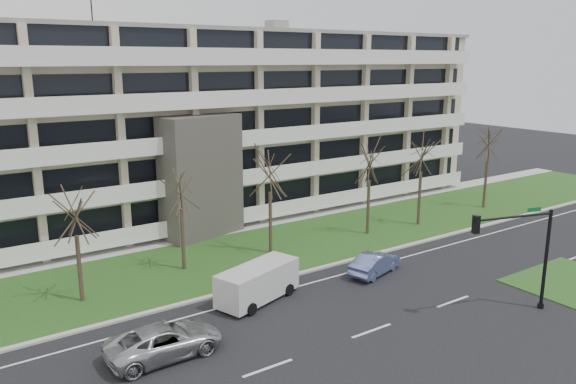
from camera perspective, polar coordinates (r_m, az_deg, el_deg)
ground at (r=28.48m, az=8.49°, el=-13.77°), size 160.00×160.00×0.00m
grass_verge at (r=38.16m, az=-4.95°, el=-6.44°), size 90.00×10.00×0.06m
curb at (r=34.16m, az=-0.75°, el=-8.76°), size 90.00×0.35×0.12m
sidewalk at (r=42.79m, az=-8.61°, el=-4.32°), size 90.00×2.00×0.08m
grass_median at (r=37.79m, az=26.60°, el=-8.07°), size 7.00×5.00×0.06m
lane_edge_line at (r=33.04m, az=0.71°, el=-9.65°), size 90.00×0.12×0.01m
apartment_building at (r=47.35m, az=-12.59°, el=6.60°), size 60.50×15.10×18.75m
silver_pickup at (r=26.34m, az=-12.43°, el=-14.55°), size 5.26×2.45×1.46m
blue_sedan at (r=35.20m, az=8.81°, el=-7.18°), size 4.29×2.50×1.34m
white_van at (r=31.05m, az=-3.02°, el=-8.89°), size 5.39×3.32×1.96m
traffic_signal at (r=31.07m, az=22.72°, el=-5.08°), size 4.71×1.59×5.64m
tree_2 at (r=31.56m, az=-20.90°, el=-1.66°), size 3.36×3.36×6.72m
tree_3 at (r=34.70m, az=-10.88°, el=0.75°), size 3.53×3.53×7.07m
tree_4 at (r=37.00m, az=-1.85°, el=2.51°), size 3.83×3.83×7.67m
tree_5 at (r=41.72m, az=8.31°, el=3.33°), size 3.70×3.70×7.41m
tree_6 at (r=44.80m, az=13.46°, el=4.12°), size 3.87×3.87×7.74m
tree_7 at (r=51.86m, az=19.76°, el=5.31°), size 4.09×4.09×8.19m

